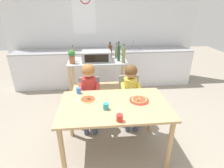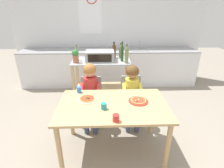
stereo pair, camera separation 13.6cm
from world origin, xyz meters
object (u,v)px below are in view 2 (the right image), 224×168
Objects in this scene: potted_herb_plant at (75,56)px; pizza_plate_red_rimmed at (138,101)px; dining_chair_right at (131,96)px; dining_chair_left at (91,97)px; toaster_oven at (100,56)px; child_in_yellow_shirt at (132,89)px; pizza_plate_white at (87,99)px; serving_spoon at (116,111)px; drinking_cup_red at (116,118)px; kitchen_island_cart at (101,74)px; drinking_cup_teal at (104,106)px; bottle_squat_spirits at (121,52)px; drinking_cup_blue at (79,90)px; bottle_slim_sauce at (114,51)px; bottle_dark_olive_oil at (127,55)px; dining_table at (113,111)px; bottle_tall_green_wine at (77,54)px; bottle_clear_vinegar at (122,53)px; child_in_red_shirt at (90,88)px.

pizza_plate_red_rimmed is at bearing -51.28° from potted_herb_plant.
pizza_plate_red_rimmed is at bearing -90.02° from dining_chair_right.
potted_herb_plant reaches higher than dining_chair_left.
toaster_oven is 1.03m from child_in_yellow_shirt.
pizza_plate_white is at bearing -144.78° from child_in_yellow_shirt.
potted_herb_plant reaches higher than serving_spoon.
drinking_cup_red is (0.21, -1.77, -0.22)m from toaster_oven.
drinking_cup_teal is at bearing -87.65° from kitchen_island_cart.
bottle_squat_spirits is 1.47m from drinking_cup_blue.
drinking_cup_blue is at bearing -104.72° from toaster_oven.
pizza_plate_red_rimmed is at bearing -80.88° from bottle_slim_sauce.
bottle_dark_olive_oil is 0.43× the size of dining_chair_left.
dining_chair_right is at bearing -83.02° from bottle_squat_spirits.
dining_chair_right is (0.51, -0.72, -0.14)m from kitchen_island_cart.
dining_table is at bearing -119.21° from child_in_yellow_shirt.
dining_chair_right is 9.96× the size of drinking_cup_red.
kitchen_island_cart is 3.57× the size of bottle_slim_sauce.
bottle_squat_spirits is 1.60m from pizza_plate_red_rimmed.
bottle_tall_green_wine is 1.21× the size of potted_herb_plant.
drinking_cup_teal is at bearing -122.47° from child_in_yellow_shirt.
drinking_cup_red is (0.66, -1.80, -0.24)m from bottle_tall_green_wine.
dining_table is 1.34× the size of child_in_yellow_shirt.
bottle_clear_vinegar is at bearing 76.81° from drinking_cup_teal.
bottle_tall_green_wine is at bearing -167.91° from bottle_squat_spirits.
bottle_clear_vinegar reaches higher than dining_table.
bottle_clear_vinegar is at bearing 99.38° from dining_chair_right.
drinking_cup_blue reaches higher than dining_chair_right.
dining_chair_left is at bearing -121.28° from bottle_squat_spirits.
bottle_clear_vinegar is 0.27× the size of dining_table.
drinking_cup_red is at bearing -71.56° from dining_chair_left.
bottle_tall_green_wine is 3.70× the size of drinking_cup_blue.
pizza_plate_white is 1.76× the size of serving_spoon.
child_in_yellow_shirt reaches higher than dining_table.
dining_table is (-0.09, -1.62, -0.40)m from bottle_slim_sauce.
potted_herb_plant is 0.23× the size of child_in_red_shirt.
potted_herb_plant is 0.31× the size of dining_chair_right.
bottle_squat_spirits is at bearing 69.52° from pizza_plate_white.
child_in_red_shirt reaches higher than drinking_cup_blue.
drinking_cup_teal is at bearing -96.63° from bottle_slim_sauce.
dining_chair_left is at bearing 105.31° from drinking_cup_teal.
bottle_clear_vinegar is 4.62× the size of drinking_cup_red.
bottle_dark_olive_oil is 4.24× the size of drinking_cup_blue.
bottle_squat_spirits is 3.77× the size of drinking_cup_teal.
bottle_dark_olive_oil is 1.21m from pizza_plate_red_rimmed.
drinking_cup_teal is (-0.34, -1.47, -0.28)m from bottle_clear_vinegar.
dining_table is 0.68m from child_in_red_shirt.
drinking_cup_teal reaches higher than pizza_plate_red_rimmed.
bottle_tall_green_wine is at bearing 103.00° from pizza_plate_white.
bottle_squat_spirits is 0.28× the size of child_in_yellow_shirt.
pizza_plate_white is at bearing -96.23° from toaster_oven.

